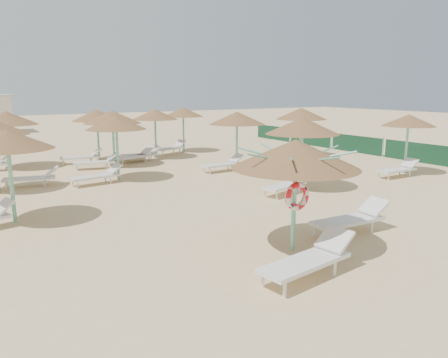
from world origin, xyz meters
TOP-DOWN VIEW (x-y plane):
  - ground at (0.00, 0.00)m, footprint 120.00×120.00m
  - main_palapa at (0.23, -0.40)m, footprint 2.93×2.93m
  - lounger_main_a at (-0.49, -1.76)m, footprint 2.35×1.00m
  - lounger_main_b at (2.38, -0.25)m, footprint 2.27×0.78m
  - palapa_field at (1.89, 10.69)m, footprint 19.14×13.86m
  - windbreak_fence at (14.00, 9.96)m, footprint 0.08×19.84m

SIDE VIEW (x-z plane):
  - ground at x=0.00m, z-range 0.00..0.00m
  - lounger_main_b at x=2.38m, z-range -0.02..0.80m
  - lounger_main_a at x=-0.49m, z-range -0.02..0.81m
  - windbreak_fence at x=14.00m, z-range -0.05..1.05m
  - main_palapa at x=0.23m, z-range 0.96..3.59m
  - palapa_field at x=1.89m, z-range 0.95..3.67m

